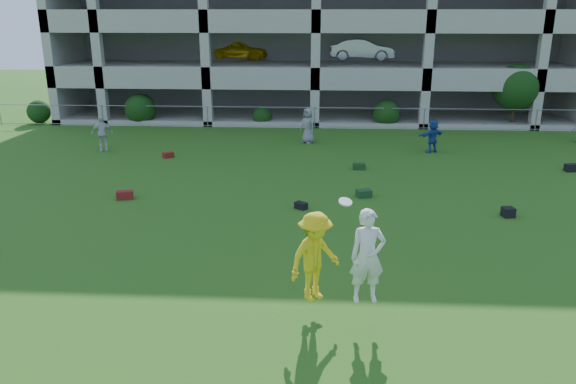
# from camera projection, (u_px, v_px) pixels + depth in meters

# --- Properties ---
(ground) EXTENTS (100.00, 100.00, 0.00)m
(ground) POSITION_uv_depth(u_px,v_px,m) (303.00, 288.00, 13.18)
(ground) COLOR #235114
(ground) RESTS_ON ground
(bystander_b) EXTENTS (1.05, 0.73, 1.66)m
(bystander_b) POSITION_uv_depth(u_px,v_px,m) (102.00, 133.00, 25.93)
(bystander_b) COLOR silver
(bystander_b) RESTS_ON ground
(bystander_c) EXTENTS (0.99, 0.98, 1.73)m
(bystander_c) POSITION_uv_depth(u_px,v_px,m) (308.00, 126.00, 27.46)
(bystander_c) COLOR gray
(bystander_c) RESTS_ON ground
(bystander_d) EXTENTS (1.43, 1.14, 1.52)m
(bystander_d) POSITION_uv_depth(u_px,v_px,m) (433.00, 136.00, 25.68)
(bystander_d) COLOR #204692
(bystander_d) RESTS_ON ground
(bag_red_a) EXTENTS (0.61, 0.44, 0.28)m
(bag_red_a) POSITION_uv_depth(u_px,v_px,m) (125.00, 195.00, 19.42)
(bag_red_a) COLOR #611C10
(bag_red_a) RESTS_ON ground
(bag_black_b) EXTENTS (0.47, 0.44, 0.22)m
(bag_black_b) POSITION_uv_depth(u_px,v_px,m) (301.00, 206.00, 18.45)
(bag_black_b) COLOR black
(bag_black_b) RESTS_ON ground
(bag_green_c) EXTENTS (0.58, 0.48, 0.26)m
(bag_green_c) POSITION_uv_depth(u_px,v_px,m) (364.00, 193.00, 19.62)
(bag_green_c) COLOR #173A15
(bag_green_c) RESTS_ON ground
(crate_d) EXTENTS (0.41, 0.41, 0.30)m
(crate_d) POSITION_uv_depth(u_px,v_px,m) (508.00, 212.00, 17.73)
(crate_d) COLOR black
(crate_d) RESTS_ON ground
(bag_black_e) EXTENTS (0.65, 0.43, 0.30)m
(bag_black_e) POSITION_uv_depth(u_px,v_px,m) (572.00, 168.00, 22.77)
(bag_black_e) COLOR black
(bag_black_e) RESTS_ON ground
(bag_red_f) EXTENTS (0.52, 0.51, 0.24)m
(bag_red_f) POSITION_uv_depth(u_px,v_px,m) (168.00, 155.00, 24.91)
(bag_red_f) COLOR #5E1610
(bag_red_f) RESTS_ON ground
(bag_green_g) EXTENTS (0.51, 0.32, 0.25)m
(bag_green_g) POSITION_uv_depth(u_px,v_px,m) (359.00, 166.00, 23.06)
(bag_green_g) COLOR #123216
(bag_green_g) RESTS_ON ground
(frisbee_contest) EXTENTS (2.17, 1.38, 2.38)m
(frisbee_contest) POSITION_uv_depth(u_px,v_px,m) (329.00, 257.00, 11.59)
(frisbee_contest) COLOR yellow
(frisbee_contest) RESTS_ON ground
(parking_garage) EXTENTS (30.00, 14.00, 12.00)m
(parking_garage) POSITION_uv_depth(u_px,v_px,m) (318.00, 14.00, 37.65)
(parking_garage) COLOR #9E998C
(parking_garage) RESTS_ON ground
(fence) EXTENTS (36.06, 0.06, 1.20)m
(fence) POSITION_uv_depth(u_px,v_px,m) (315.00, 117.00, 31.05)
(fence) COLOR gray
(fence) RESTS_ON ground
(shrub_row) EXTENTS (34.38, 2.52, 3.50)m
(shrub_row) POSITION_uv_depth(u_px,v_px,m) (398.00, 100.00, 31.18)
(shrub_row) COLOR #163D11
(shrub_row) RESTS_ON ground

